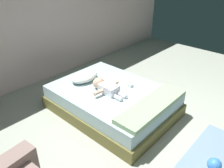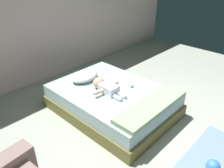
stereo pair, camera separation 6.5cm
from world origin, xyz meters
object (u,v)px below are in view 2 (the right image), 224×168
pillow (85,76)px  baby_bottle (130,84)px  toothbrush (118,85)px  toy_ball (213,166)px  bed (112,100)px  baby (106,87)px

pillow → baby_bottle: bearing=-62.0°
pillow → toothbrush: pillow is taller
toy_ball → toothbrush: bearing=81.7°
bed → toothbrush: 0.28m
toothbrush → baby_bottle: baby_bottle is taller
pillow → toothbrush: size_ratio=3.65×
bed → baby_bottle: 0.41m
baby → baby_bottle: 0.44m
baby → toothbrush: (0.28, -0.01, -0.07)m
baby_bottle → toothbrush: bearing=126.2°
pillow → toy_ball: 2.36m
pillow → baby: (-0.02, -0.54, 0.00)m
toothbrush → baby_bottle: size_ratio=1.09×
bed → toy_ball: bearing=-93.0°
baby → baby_bottle: size_ratio=4.86×
baby → toy_ball: baby is taller
pillow → toothbrush: (0.26, -0.55, -0.07)m
baby → toothbrush: bearing=-1.4°
toy_ball → baby_bottle: 1.69m
toothbrush → toy_ball: size_ratio=0.85×
toy_ball → pillow: bearing=90.0°
baby → toothbrush: baby is taller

